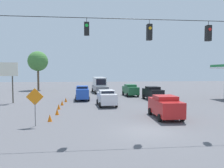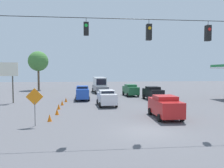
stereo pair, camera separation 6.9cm
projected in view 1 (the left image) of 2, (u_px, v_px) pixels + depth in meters
ground_plane at (146, 131)px, 14.87m from camera, size 140.00×140.00×0.00m
overhead_signal_span at (151, 57)px, 14.11m from camera, size 23.70×0.38×8.14m
sedan_blue_withflow_far at (82, 93)px, 30.93m from camera, size 2.10×4.32×2.01m
sedan_white_withflow_mid at (107, 98)px, 25.75m from camera, size 2.30×4.21×1.86m
box_truck_grey_withflow_deep at (99, 85)px, 41.92m from camera, size 2.94×7.44×2.91m
sedan_red_crossing_near at (165, 106)px, 19.10m from camera, size 2.16×4.47×1.96m
sedan_black_oncoming_far at (153, 93)px, 31.21m from camera, size 2.28×4.32×1.89m
sedan_green_oncoming_deep at (130, 90)px, 36.15m from camera, size 2.29×4.47×1.90m
traffic_cone_nearest at (50, 118)px, 17.75m from camera, size 0.37×0.37×0.60m
traffic_cone_second at (57, 112)px, 20.46m from camera, size 0.37×0.37×0.60m
traffic_cone_third at (59, 107)px, 23.39m from camera, size 0.37×0.37×0.60m
traffic_cone_fourth at (62, 103)px, 26.15m from camera, size 0.37×0.37×0.60m
traffic_cone_fifth at (66, 100)px, 28.98m from camera, size 0.37×0.37×0.60m
work_zone_sign at (35, 100)px, 16.15m from camera, size 1.27×0.06×2.84m
tree_horizon_left at (38, 61)px, 47.00m from camera, size 4.27×4.27×8.38m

